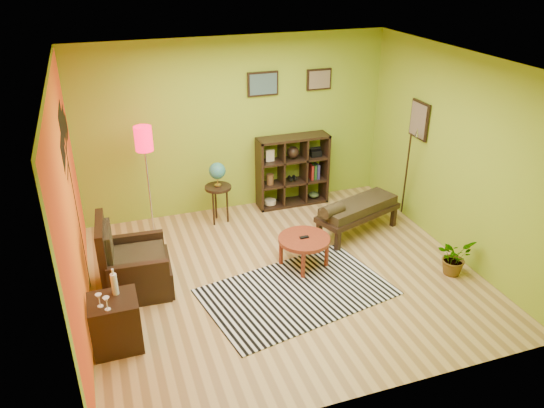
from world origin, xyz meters
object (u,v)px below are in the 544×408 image
object	(u,v)px
bench	(357,209)
side_cabinet	(116,323)
coffee_table	(304,242)
cube_shelf	(293,171)
potted_plant	(454,260)
floor_lamp	(145,149)
globe_table	(218,178)
armchair	(132,268)

from	to	relation	value
bench	side_cabinet	bearing A→B (deg)	-158.38
coffee_table	cube_shelf	size ratio (longest dim) A/B	0.59
potted_plant	floor_lamp	bearing A→B (deg)	147.54
floor_lamp	bench	bearing A→B (deg)	-17.42
floor_lamp	cube_shelf	distance (m)	2.57
floor_lamp	potted_plant	xyz separation A→B (m)	(3.67, -2.33, -1.21)
floor_lamp	globe_table	size ratio (longest dim) A/B	1.72
globe_table	armchair	bearing A→B (deg)	-135.73
armchair	globe_table	xyz separation A→B (m)	(1.48, 1.45, 0.46)
side_cabinet	cube_shelf	bearing A→B (deg)	41.35
cube_shelf	armchair	bearing A→B (deg)	-149.14
side_cabinet	cube_shelf	xyz separation A→B (m)	(3.11, 2.74, 0.29)
armchair	bench	size ratio (longest dim) A/B	0.69
floor_lamp	globe_table	xyz separation A→B (m)	(1.06, 0.13, -0.64)
coffee_table	cube_shelf	bearing A→B (deg)	73.29
floor_lamp	globe_table	bearing A→B (deg)	7.00
bench	armchair	bearing A→B (deg)	-173.29
side_cabinet	bench	distance (m)	3.91
coffee_table	armchair	size ratio (longest dim) A/B	0.70
coffee_table	cube_shelf	distance (m)	1.98
floor_lamp	potted_plant	world-z (taller)	floor_lamp
coffee_table	bench	xyz separation A→B (m)	(1.09, 0.58, 0.04)
floor_lamp	potted_plant	size ratio (longest dim) A/B	3.43
coffee_table	cube_shelf	world-z (taller)	cube_shelf
globe_table	potted_plant	xyz separation A→B (m)	(2.61, -2.46, -0.57)
potted_plant	bench	bearing A→B (deg)	117.50
cube_shelf	bench	distance (m)	1.41
side_cabinet	floor_lamp	bearing A→B (deg)	73.40
bench	cube_shelf	bearing A→B (deg)	111.95
armchair	bench	bearing A→B (deg)	6.71
armchair	bench	world-z (taller)	armchair
globe_table	coffee_table	bearing A→B (deg)	-64.24
globe_table	potted_plant	distance (m)	3.64
floor_lamp	armchair	bearing A→B (deg)	-107.95
bench	potted_plant	world-z (taller)	bench
side_cabinet	floor_lamp	xyz separation A→B (m)	(0.70, 2.36, 1.09)
potted_plant	globe_table	bearing A→B (deg)	136.69
armchair	globe_table	size ratio (longest dim) A/B	1.00
globe_table	cube_shelf	world-z (taller)	cube_shelf
coffee_table	bench	bearing A→B (deg)	28.20
cube_shelf	potted_plant	size ratio (longest dim) A/B	2.38
cube_shelf	globe_table	bearing A→B (deg)	-169.57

